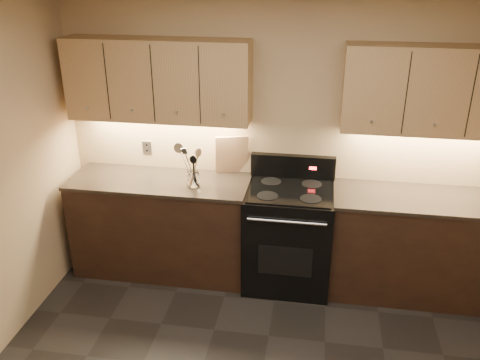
% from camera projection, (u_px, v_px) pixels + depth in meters
% --- Properties ---
extents(ceiling, '(4.00, 4.00, 0.00)m').
position_uv_depth(ceiling, '(260.00, 0.00, 2.19)').
color(ceiling, silver).
rests_on(ceiling, wall_back).
extents(wall_back, '(4.00, 0.04, 2.60)m').
position_uv_depth(wall_back, '(285.00, 137.00, 4.52)').
color(wall_back, tan).
rests_on(wall_back, ground).
extents(counter_left, '(1.62, 0.62, 0.93)m').
position_uv_depth(counter_left, '(162.00, 225.00, 4.75)').
color(counter_left, black).
rests_on(counter_left, ground).
extents(counter_right, '(1.46, 0.62, 0.93)m').
position_uv_depth(counter_right, '(415.00, 245.00, 4.42)').
color(counter_right, black).
rests_on(counter_right, ground).
extents(stove, '(0.76, 0.68, 1.14)m').
position_uv_depth(stove, '(288.00, 235.00, 4.56)').
color(stove, black).
rests_on(stove, ground).
extents(upper_cab_left, '(1.60, 0.30, 0.70)m').
position_uv_depth(upper_cab_left, '(158.00, 80.00, 4.35)').
color(upper_cab_left, tan).
rests_on(upper_cab_left, wall_back).
extents(upper_cab_right, '(1.44, 0.30, 0.70)m').
position_uv_depth(upper_cab_right, '(435.00, 90.00, 4.01)').
color(upper_cab_right, tan).
rests_on(upper_cab_right, wall_back).
extents(outlet_plate, '(0.08, 0.01, 0.12)m').
position_uv_depth(outlet_plate, '(147.00, 148.00, 4.78)').
color(outlet_plate, '#B2B5BA').
rests_on(outlet_plate, wall_back).
extents(utensil_crock, '(0.11, 0.11, 0.13)m').
position_uv_depth(utensil_crock, '(193.00, 180.00, 4.42)').
color(utensil_crock, white).
rests_on(utensil_crock, counter_left).
extents(cutting_board, '(0.31, 0.17, 0.37)m').
position_uv_depth(cutting_board, '(232.00, 155.00, 4.63)').
color(cutting_board, tan).
rests_on(cutting_board, counter_left).
extents(wooden_spoon, '(0.14, 0.07, 0.34)m').
position_uv_depth(wooden_spoon, '(190.00, 166.00, 4.37)').
color(wooden_spoon, tan).
rests_on(wooden_spoon, utensil_crock).
extents(black_spoon, '(0.09, 0.17, 0.32)m').
position_uv_depth(black_spoon, '(194.00, 167.00, 4.39)').
color(black_spoon, black).
rests_on(black_spoon, utensil_crock).
extents(steel_spatula, '(0.18, 0.16, 0.39)m').
position_uv_depth(steel_spatula, '(196.00, 164.00, 4.37)').
color(steel_spatula, silver).
rests_on(steel_spatula, utensil_crock).
extents(steel_skimmer, '(0.26, 0.17, 0.38)m').
position_uv_depth(steel_skimmer, '(195.00, 165.00, 4.35)').
color(steel_skimmer, silver).
rests_on(steel_skimmer, utensil_crock).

